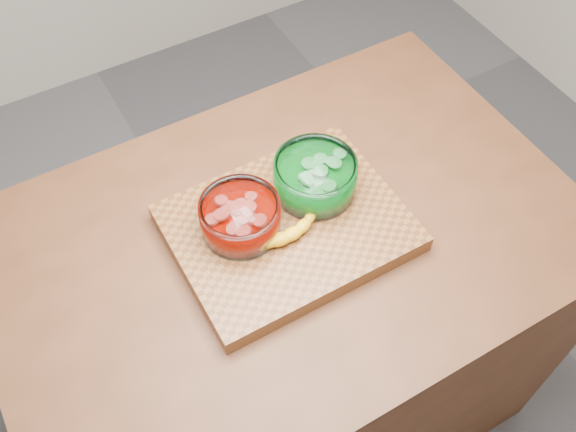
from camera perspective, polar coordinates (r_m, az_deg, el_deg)
ground at (r=2.10m, az=0.00°, el=-15.73°), size 3.50×3.50×0.00m
counter at (r=1.68m, az=0.00°, el=-10.34°), size 1.20×0.80×0.90m
cutting_board at (r=1.28m, az=0.00°, el=-1.06°), size 0.45×0.35×0.04m
bowl_red at (r=1.23m, az=-4.26°, el=-0.11°), size 0.16×0.16×0.07m
bowl_green at (r=1.28m, az=2.41°, el=3.46°), size 0.17×0.17×0.08m
banana at (r=1.24m, az=-1.14°, el=-0.87°), size 0.23×0.12×0.03m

